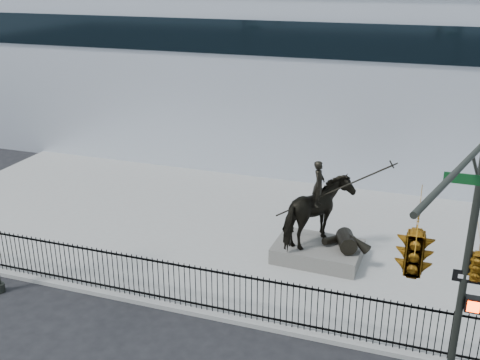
% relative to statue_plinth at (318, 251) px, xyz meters
% --- Properties ---
extents(ground, '(120.00, 120.00, 0.00)m').
position_rel_statue_plinth_xyz_m(ground, '(-2.54, -5.59, -0.44)').
color(ground, black).
rests_on(ground, ground).
extents(plaza, '(30.00, 12.00, 0.15)m').
position_rel_statue_plinth_xyz_m(plaza, '(-2.54, 1.41, -0.36)').
color(plaza, gray).
rests_on(plaza, ground).
extents(building, '(44.00, 14.00, 9.00)m').
position_rel_statue_plinth_xyz_m(building, '(-2.54, 14.41, 4.06)').
color(building, silver).
rests_on(building, ground).
extents(picket_fence, '(22.10, 0.10, 1.50)m').
position_rel_statue_plinth_xyz_m(picket_fence, '(-2.54, -4.34, 0.47)').
color(picket_fence, black).
rests_on(picket_fence, plaza).
extents(statue_plinth, '(3.14, 2.23, 0.57)m').
position_rel_statue_plinth_xyz_m(statue_plinth, '(0.00, 0.00, 0.00)').
color(statue_plinth, '#585550').
rests_on(statue_plinth, plaza).
extents(equestrian_statue, '(3.92, 2.50, 3.32)m').
position_rel_statue_plinth_xyz_m(equestrian_statue, '(0.06, -0.00, 1.49)').
color(equestrian_statue, black).
rests_on(equestrian_statue, statue_plinth).
extents(traffic_signal_right, '(2.17, 6.86, 7.00)m').
position_rel_statue_plinth_xyz_m(traffic_signal_right, '(3.92, -7.59, 4.41)').
color(traffic_signal_right, '#242722').
rests_on(traffic_signal_right, ground).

